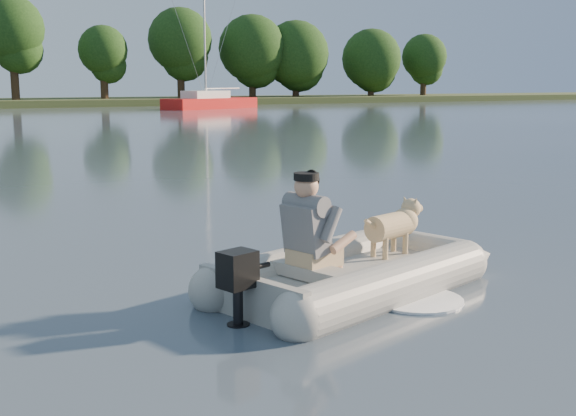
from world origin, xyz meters
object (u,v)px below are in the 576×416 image
dinghy (357,233)px  sailboat (210,102)px  man (308,225)px  dog (390,231)px

dinghy → sailboat: 51.07m
dinghy → sailboat: (16.61, 48.29, -0.09)m
dinghy → man: bearing=175.8°
dinghy → dog: 0.66m
dinghy → dog: (0.60, 0.25, -0.08)m
dog → sailboat: 50.63m
man → sailboat: 51.45m
dog → sailboat: sailboat is taller
dinghy → man: 0.73m
man → dog: (1.29, 0.43, -0.26)m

